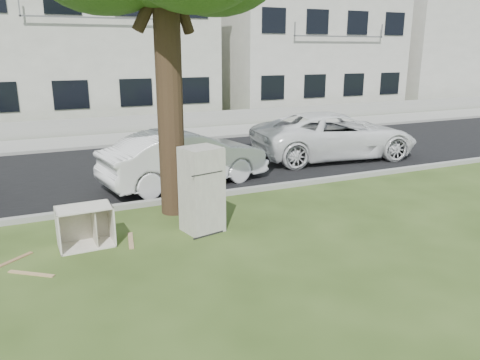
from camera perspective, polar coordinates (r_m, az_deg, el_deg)
name	(u,v)px	position (r m, az deg, el deg)	size (l,w,h in m)	color
ground	(222,238)	(8.89, -2.21, -7.06)	(120.00, 120.00, 0.00)	#304318
road	(147,167)	(14.37, -11.26, 1.51)	(120.00, 7.00, 0.01)	black
kerb_near	(183,201)	(11.06, -7.00, -2.56)	(120.00, 0.18, 0.12)	gray
kerb_far	(124,146)	(17.77, -13.91, 4.01)	(120.00, 0.18, 0.12)	gray
sidewalk	(117,140)	(19.17, -14.73, 4.79)	(120.00, 2.80, 0.01)	gray
low_wall	(110,125)	(20.68, -15.57, 6.46)	(120.00, 0.15, 0.70)	gray
townhouse_center	(89,44)	(25.30, -17.98, 15.53)	(11.22, 8.16, 7.44)	beige
townhouse_right	(297,50)	(29.28, 6.95, 15.47)	(10.20, 8.16, 6.84)	silver
filler_right	(459,53)	(38.74, 25.13, 13.83)	(16.00, 9.00, 6.40)	beige
fridge	(202,190)	(9.00, -4.69, -1.19)	(0.68, 0.64, 1.66)	beige
cabinet	(85,227)	(8.85, -18.34, -5.41)	(0.95, 0.59, 0.74)	white
plank_a	(7,263)	(8.77, -26.54, -9.05)	(0.97, 0.08, 0.02)	olive
plank_b	(31,274)	(8.22, -24.10, -10.38)	(0.79, 0.08, 0.02)	tan
plank_c	(131,240)	(8.97, -13.17, -7.19)	(0.78, 0.09, 0.02)	#A5835C
car_center	(185,158)	(12.23, -6.71, 2.70)	(1.52, 4.35, 1.43)	silver
car_right	(335,135)	(15.57, 11.48, 5.37)	(2.48, 5.37, 1.49)	white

